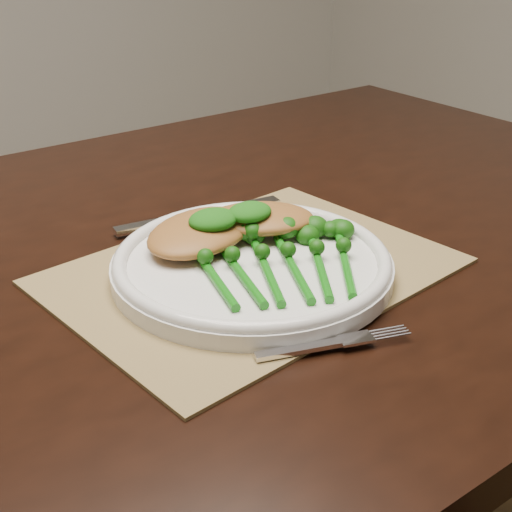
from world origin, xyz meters
TOP-DOWN VIEW (x-y plane):
  - dining_table at (-0.05, -0.10)m, footprint 1.63×0.96m
  - placemat at (0.03, -0.20)m, footprint 0.44×0.35m
  - dinner_plate at (0.02, -0.21)m, footprint 0.30×0.30m
  - knife at (0.03, -0.05)m, footprint 0.22×0.04m
  - fork at (0.02, -0.37)m, footprint 0.14×0.06m
  - chicken_fillet_left at (-0.00, -0.15)m, footprint 0.17×0.15m
  - chicken_fillet_right at (0.07, -0.16)m, footprint 0.15×0.13m
  - pesto_dollop_left at (0.01, -0.16)m, footprint 0.06×0.05m
  - pesto_dollop_right at (0.05, -0.17)m, footprint 0.05×0.04m
  - broccolini_bundle at (0.03, -0.25)m, footprint 0.22×0.23m

SIDE VIEW (x-z plane):
  - dining_table at x=-0.05m, z-range 0.00..0.75m
  - placemat at x=0.03m, z-range 0.75..0.75m
  - fork at x=0.02m, z-range 0.75..0.76m
  - knife at x=0.03m, z-range 0.75..0.76m
  - dinner_plate at x=0.02m, z-range 0.75..0.78m
  - broccolini_bundle at x=0.03m, z-range 0.76..0.79m
  - chicken_fillet_left at x=0.00m, z-range 0.77..0.80m
  - chicken_fillet_right at x=0.07m, z-range 0.78..0.80m
  - pesto_dollop_left at x=0.01m, z-range 0.79..0.81m
  - pesto_dollop_right at x=0.05m, z-range 0.79..0.81m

